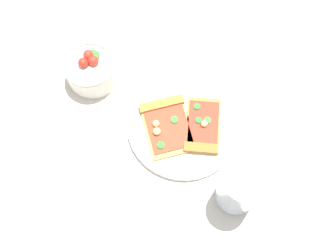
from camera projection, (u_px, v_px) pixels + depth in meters
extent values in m
plane|color=beige|center=(188.00, 111.00, 0.92)|extent=(2.40, 2.40, 0.00)
cylinder|color=silver|center=(184.00, 125.00, 0.90)|extent=(0.24, 0.24, 0.01)
cube|color=gold|center=(203.00, 125.00, 0.89)|extent=(0.14, 0.11, 0.01)
cube|color=#A36B2D|center=(202.00, 148.00, 0.87)|extent=(0.04, 0.07, 0.02)
cube|color=#B22D19|center=(203.00, 124.00, 0.88)|extent=(0.12, 0.10, 0.00)
cylinder|color=#2D722D|center=(198.00, 120.00, 0.88)|extent=(0.01, 0.01, 0.00)
cylinder|color=#2D722D|center=(197.00, 107.00, 0.90)|extent=(0.01, 0.01, 0.00)
cylinder|color=#388433|center=(207.00, 120.00, 0.88)|extent=(0.02, 0.02, 0.00)
sphere|color=#F2D87F|center=(204.00, 124.00, 0.88)|extent=(0.01, 0.01, 0.01)
cube|color=#E5B256|center=(168.00, 128.00, 0.89)|extent=(0.13, 0.10, 0.01)
cube|color=#B77A33|center=(162.00, 104.00, 0.90)|extent=(0.02, 0.10, 0.02)
cube|color=red|center=(168.00, 127.00, 0.88)|extent=(0.11, 0.09, 0.00)
sphere|color=#F2D87F|center=(156.00, 124.00, 0.88)|extent=(0.02, 0.02, 0.02)
cylinder|color=#2D722D|center=(161.00, 145.00, 0.86)|extent=(0.02, 0.02, 0.00)
sphere|color=#EAD172|center=(157.00, 131.00, 0.87)|extent=(0.02, 0.02, 0.02)
cylinder|color=#388433|center=(174.00, 120.00, 0.88)|extent=(0.02, 0.02, 0.00)
cylinder|color=white|center=(91.00, 71.00, 0.92)|extent=(0.11, 0.11, 0.06)
torus|color=white|center=(89.00, 64.00, 0.89)|extent=(0.11, 0.11, 0.01)
sphere|color=red|center=(83.00, 63.00, 0.89)|extent=(0.02, 0.02, 0.02)
sphere|color=red|center=(88.00, 55.00, 0.89)|extent=(0.02, 0.02, 0.02)
sphere|color=red|center=(93.00, 61.00, 0.89)|extent=(0.02, 0.02, 0.02)
cylinder|color=#388433|center=(92.00, 55.00, 0.90)|extent=(0.04, 0.04, 0.01)
cylinder|color=silver|center=(240.00, 188.00, 0.79)|extent=(0.08, 0.08, 0.14)
cylinder|color=black|center=(239.00, 190.00, 0.80)|extent=(0.07, 0.07, 0.11)
cube|color=white|center=(234.00, 183.00, 0.76)|extent=(0.03, 0.03, 0.02)
cube|color=white|center=(250.00, 190.00, 0.75)|extent=(0.02, 0.02, 0.02)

